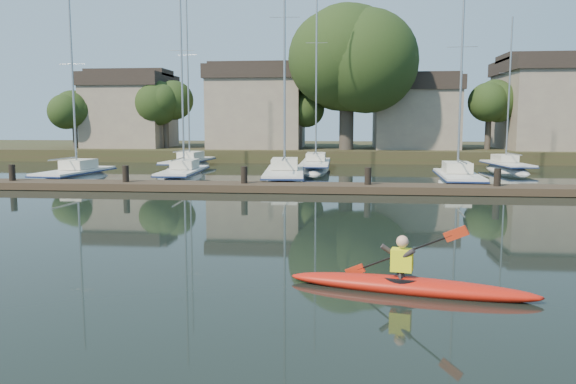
# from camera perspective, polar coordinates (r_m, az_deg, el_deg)

# --- Properties ---
(ground) EXTENTS (160.00, 160.00, 0.00)m
(ground) POSITION_cam_1_polar(r_m,az_deg,el_deg) (13.50, -2.42, -7.33)
(ground) COLOR black
(ground) RESTS_ON ground
(kayak) EXTENTS (4.99, 1.72, 1.59)m
(kayak) POSITION_cam_1_polar(r_m,az_deg,el_deg) (11.58, 12.12, -8.96)
(kayak) COLOR red
(kayak) RESTS_ON ground
(dock) EXTENTS (34.00, 2.00, 1.80)m
(dock) POSITION_cam_1_polar(r_m,az_deg,el_deg) (27.18, 1.77, 0.47)
(dock) COLOR #402F24
(dock) RESTS_ON ground
(sailboat_0) EXTENTS (2.68, 7.45, 11.58)m
(sailboat_0) POSITION_cam_1_polar(r_m,az_deg,el_deg) (34.80, -20.77, 0.83)
(sailboat_0) COLOR white
(sailboat_0) RESTS_ON ground
(sailboat_1) EXTENTS (2.35, 7.98, 12.90)m
(sailboat_1) POSITION_cam_1_polar(r_m,az_deg,el_deg) (33.79, -10.57, 1.02)
(sailboat_1) COLOR white
(sailboat_1) RESTS_ON ground
(sailboat_2) EXTENTS (2.93, 9.61, 15.68)m
(sailboat_2) POSITION_cam_1_polar(r_m,az_deg,el_deg) (31.94, -0.36, 0.76)
(sailboat_2) COLOR white
(sailboat_2) RESTS_ON ground
(sailboat_3) EXTENTS (2.46, 7.95, 12.67)m
(sailboat_3) POSITION_cam_1_polar(r_m,az_deg,el_deg) (31.65, 16.84, 0.40)
(sailboat_3) COLOR white
(sailboat_3) RESTS_ON ground
(sailboat_5) EXTENTS (2.70, 8.66, 14.10)m
(sailboat_5) POSITION_cam_1_polar(r_m,az_deg,el_deg) (42.35, -10.04, 2.26)
(sailboat_5) COLOR white
(sailboat_5) RESTS_ON ground
(sailboat_6) EXTENTS (2.09, 9.51, 15.09)m
(sailboat_6) POSITION_cam_1_polar(r_m,az_deg,el_deg) (39.92, 2.82, 2.07)
(sailboat_6) COLOR white
(sailboat_6) RESTS_ON ground
(sailboat_7) EXTENTS (2.57, 7.33, 11.57)m
(sailboat_7) POSITION_cam_1_polar(r_m,az_deg,el_deg) (41.80, 21.29, 1.82)
(sailboat_7) COLOR white
(sailboat_7) RESTS_ON ground
(shore) EXTENTS (90.00, 25.25, 12.75)m
(shore) POSITION_cam_1_polar(r_m,az_deg,el_deg) (53.22, 5.52, 6.99)
(shore) COLOR #30371B
(shore) RESTS_ON ground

